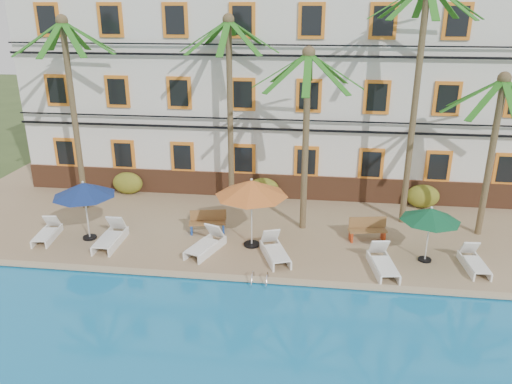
# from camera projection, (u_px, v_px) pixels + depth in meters

# --- Properties ---
(ground) EXTENTS (100.00, 100.00, 0.00)m
(ground) POSITION_uv_depth(u_px,v_px,m) (256.00, 273.00, 18.00)
(ground) COLOR #384C23
(ground) RESTS_ON ground
(pool_deck) EXTENTS (30.00, 12.00, 0.25)m
(pool_deck) POSITION_uv_depth(u_px,v_px,m) (270.00, 216.00, 22.60)
(pool_deck) COLOR tan
(pool_deck) RESTS_ON ground
(pool_coping) EXTENTS (30.00, 0.35, 0.06)m
(pool_coping) POSITION_uv_depth(u_px,v_px,m) (253.00, 279.00, 17.07)
(pool_coping) COLOR tan
(pool_coping) RESTS_ON pool_deck
(hotel_building) EXTENTS (25.40, 6.44, 10.22)m
(hotel_building) POSITION_uv_depth(u_px,v_px,m) (281.00, 83.00, 25.37)
(hotel_building) COLOR silver
(hotel_building) RESTS_ON pool_deck
(palm_a) EXTENTS (4.26, 4.26, 8.49)m
(palm_a) POSITION_uv_depth(u_px,v_px,m) (71.00, 90.00, 21.32)
(palm_a) COLOR brown
(palm_a) RESTS_ON pool_deck
(palm_b) EXTENTS (4.26, 4.26, 8.52)m
(palm_b) POSITION_uv_depth(u_px,v_px,m) (230.00, 89.00, 21.61)
(palm_b) COLOR brown
(palm_b) RESTS_ON pool_deck
(palm_c) EXTENTS (4.26, 4.26, 7.42)m
(palm_c) POSITION_uv_depth(u_px,v_px,m) (307.00, 116.00, 19.42)
(palm_c) COLOR brown
(palm_c) RESTS_ON pool_deck
(palm_d) EXTENTS (4.26, 4.26, 9.90)m
(palm_d) POSITION_uv_depth(u_px,v_px,m) (418.00, 77.00, 19.48)
(palm_d) COLOR brown
(palm_d) RESTS_ON pool_deck
(palm_e) EXTENTS (4.26, 4.26, 6.55)m
(palm_e) POSITION_uv_depth(u_px,v_px,m) (495.00, 132.00, 19.05)
(palm_e) COLOR brown
(palm_e) RESTS_ON pool_deck
(shrub_left) EXTENTS (1.50, 0.90, 1.10)m
(shrub_left) POSITION_uv_depth(u_px,v_px,m) (128.00, 183.00, 24.72)
(shrub_left) COLOR #2A5317
(shrub_left) RESTS_ON pool_deck
(shrub_mid) EXTENTS (1.50, 0.90, 1.10)m
(shrub_mid) POSITION_uv_depth(u_px,v_px,m) (263.00, 189.00, 23.91)
(shrub_mid) COLOR #2A5317
(shrub_mid) RESTS_ON pool_deck
(shrub_right) EXTENTS (1.50, 0.90, 1.10)m
(shrub_right) POSITION_uv_depth(u_px,v_px,m) (423.00, 196.00, 23.02)
(shrub_right) COLOR #2A5317
(shrub_right) RESTS_ON pool_deck
(umbrella_blue) EXTENTS (2.45, 2.45, 2.46)m
(umbrella_blue) POSITION_uv_depth(u_px,v_px,m) (84.00, 190.00, 19.39)
(umbrella_blue) COLOR black
(umbrella_blue) RESTS_ON pool_deck
(umbrella_red) EXTENTS (2.79, 2.79, 2.78)m
(umbrella_red) POSITION_uv_depth(u_px,v_px,m) (251.00, 188.00, 18.70)
(umbrella_red) COLOR black
(umbrella_red) RESTS_ON pool_deck
(umbrella_green) EXTENTS (2.15, 2.15, 2.16)m
(umbrella_green) POSITION_uv_depth(u_px,v_px,m) (431.00, 215.00, 17.74)
(umbrella_green) COLOR black
(umbrella_green) RESTS_ON pool_deck
(lounger_a) EXTENTS (0.84, 1.83, 0.83)m
(lounger_a) POSITION_uv_depth(u_px,v_px,m) (47.00, 232.00, 20.02)
(lounger_a) COLOR white
(lounger_a) RESTS_ON pool_deck
(lounger_b) EXTENTS (0.76, 2.08, 0.98)m
(lounger_b) POSITION_uv_depth(u_px,v_px,m) (111.00, 237.00, 19.53)
(lounger_b) COLOR white
(lounger_b) RESTS_ON pool_deck
(lounger_c) EXTENTS (1.34, 2.11, 0.94)m
(lounger_c) POSITION_uv_depth(u_px,v_px,m) (206.00, 244.00, 18.97)
(lounger_c) COLOR white
(lounger_c) RESTS_ON pool_deck
(lounger_d) EXTENTS (1.37, 2.12, 0.94)m
(lounger_d) POSITION_uv_depth(u_px,v_px,m) (275.00, 250.00, 18.48)
(lounger_d) COLOR white
(lounger_d) RESTS_ON pool_deck
(lounger_e) EXTENTS (1.02, 2.09, 0.95)m
(lounger_e) POSITION_uv_depth(u_px,v_px,m) (383.00, 263.00, 17.60)
(lounger_e) COLOR white
(lounger_e) RESTS_ON pool_deck
(lounger_f) EXTENTS (0.77, 1.83, 0.84)m
(lounger_f) POSITION_uv_depth(u_px,v_px,m) (474.00, 262.00, 17.73)
(lounger_f) COLOR white
(lounger_f) RESTS_ON pool_deck
(bench_left) EXTENTS (1.57, 0.79, 0.93)m
(bench_left) POSITION_uv_depth(u_px,v_px,m) (207.00, 221.00, 20.54)
(bench_left) COLOR olive
(bench_left) RESTS_ON pool_deck
(bench_right) EXTENTS (1.56, 0.73, 0.93)m
(bench_right) POSITION_uv_depth(u_px,v_px,m) (367.00, 229.00, 19.87)
(bench_right) COLOR olive
(bench_right) RESTS_ON pool_deck
(pool_ladder) EXTENTS (0.54, 0.74, 0.74)m
(pool_ladder) POSITION_uv_depth(u_px,v_px,m) (260.00, 282.00, 16.95)
(pool_ladder) COLOR silver
(pool_ladder) RESTS_ON ground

